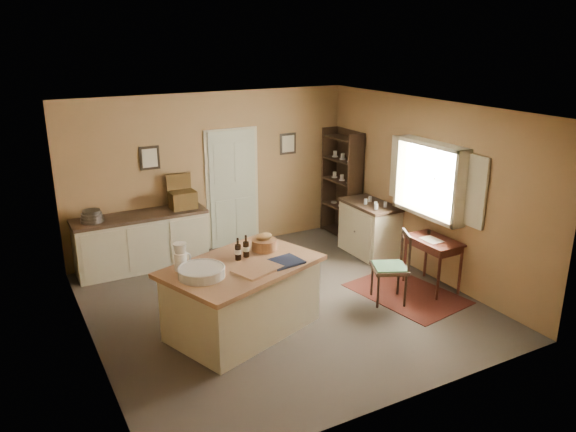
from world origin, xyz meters
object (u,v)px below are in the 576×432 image
object	(u,v)px
sideboard	(142,240)
writing_desk	(433,246)
shelving_unit	(344,184)
work_island	(242,296)
right_cabinet	(369,228)
desk_chair	(389,268)

from	to	relation	value
sideboard	writing_desk	world-z (taller)	sideboard
shelving_unit	writing_desk	bearing A→B (deg)	-93.37
work_island	shelving_unit	bearing A→B (deg)	17.57
work_island	sideboard	world-z (taller)	work_island
work_island	writing_desk	world-z (taller)	work_island
right_cabinet	shelving_unit	bearing A→B (deg)	81.64
writing_desk	right_cabinet	size ratio (longest dim) A/B	0.76
desk_chair	shelving_unit	bearing A→B (deg)	93.91
sideboard	right_cabinet	xyz separation A→B (m)	(3.54, -1.23, -0.02)
work_island	right_cabinet	xyz separation A→B (m)	(2.97, 1.35, -0.02)
desk_chair	shelving_unit	world-z (taller)	shelving_unit
desk_chair	shelving_unit	distance (m)	2.84
writing_desk	shelving_unit	distance (m)	2.60
work_island	shelving_unit	world-z (taller)	shelving_unit
desk_chair	right_cabinet	xyz separation A→B (m)	(0.83, 1.59, -0.05)
sideboard	shelving_unit	world-z (taller)	shelving_unit
right_cabinet	writing_desk	bearing A→B (deg)	-89.99
sideboard	right_cabinet	world-z (taller)	sideboard
sideboard	writing_desk	size ratio (longest dim) A/B	2.55
writing_desk	right_cabinet	xyz separation A→B (m)	(-0.00, 1.54, -0.20)
work_island	shelving_unit	distance (m)	3.96
writing_desk	desk_chair	world-z (taller)	desk_chair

